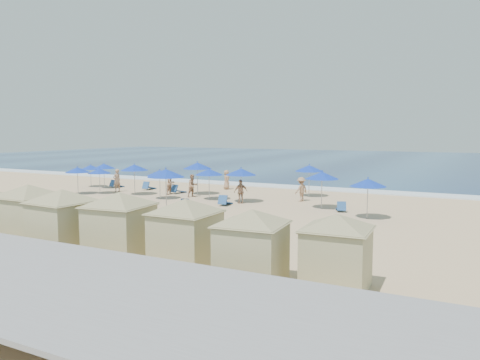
# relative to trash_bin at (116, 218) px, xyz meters

# --- Properties ---
(ground) EXTENTS (160.00, 160.00, 0.00)m
(ground) POSITION_rel_trash_bin_xyz_m (-0.26, 4.74, -0.42)
(ground) COLOR tan
(ground) RESTS_ON ground
(ocean) EXTENTS (160.00, 80.00, 0.06)m
(ocean) POSITION_rel_trash_bin_xyz_m (-0.26, 59.74, -0.39)
(ocean) COLOR navy
(ocean) RESTS_ON ground
(surf_line) EXTENTS (160.00, 2.50, 0.08)m
(surf_line) POSITION_rel_trash_bin_xyz_m (-0.26, 20.24, -0.38)
(surf_line) COLOR white
(surf_line) RESTS_ON ground
(trash_bin) EXTENTS (0.92, 0.92, 0.84)m
(trash_bin) POSITION_rel_trash_bin_xyz_m (0.00, 0.00, 0.00)
(trash_bin) COLOR black
(trash_bin) RESTS_ON ground
(cabana_1) EXTENTS (4.71, 4.71, 2.95)m
(cabana_1) POSITION_rel_trash_bin_xyz_m (-0.49, -4.87, 1.27)
(cabana_1) COLOR tan
(cabana_1) RESTS_ON ground
(cabana_2) EXTENTS (4.63, 4.63, 2.91)m
(cabana_2) POSITION_rel_trash_bin_xyz_m (1.95, -5.17, 1.25)
(cabana_2) COLOR tan
(cabana_2) RESTS_ON ground
(cabana_3) EXTENTS (4.63, 4.63, 2.92)m
(cabana_3) POSITION_rel_trash_bin_xyz_m (4.67, -4.83, 1.25)
(cabana_3) COLOR tan
(cabana_3) RESTS_ON ground
(cabana_4) EXTENTS (4.51, 4.51, 2.83)m
(cabana_4) POSITION_rel_trash_bin_xyz_m (7.64, -4.64, 1.20)
(cabana_4) COLOR tan
(cabana_4) RESTS_ON ground
(cabana_5) EXTENTS (4.36, 4.36, 2.75)m
(cabana_5) POSITION_rel_trash_bin_xyz_m (10.56, -5.15, 1.16)
(cabana_5) COLOR tan
(cabana_5) RESTS_ON ground
(cabana_6) EXTENTS (4.25, 4.25, 2.67)m
(cabana_6) POSITION_rel_trash_bin_xyz_m (13.15, -4.34, 1.11)
(cabana_6) COLOR tan
(cabana_6) RESTS_ON ground
(umbrella_0) EXTENTS (1.80, 1.80, 2.04)m
(umbrella_0) POSITION_rel_trash_bin_xyz_m (-14.17, 12.29, 1.35)
(umbrella_0) COLOR #A5A8AD
(umbrella_0) RESTS_ON ground
(umbrella_1) EXTENTS (1.85, 1.85, 2.11)m
(umbrella_1) POSITION_rel_trash_bin_xyz_m (-10.11, 9.23, 1.41)
(umbrella_1) COLOR #A5A8AD
(umbrella_1) RESTS_ON ground
(umbrella_2) EXTENTS (1.96, 1.96, 2.23)m
(umbrella_2) POSITION_rel_trash_bin_xyz_m (-12.42, 12.14, 1.52)
(umbrella_2) COLOR #A5A8AD
(umbrella_2) RESTS_ON ground
(umbrella_3) EXTENTS (2.19, 2.19, 2.49)m
(umbrella_3) POSITION_rel_trash_bin_xyz_m (-7.15, 9.97, 1.74)
(umbrella_3) COLOR #A5A8AD
(umbrella_3) RESTS_ON ground
(umbrella_4) EXTENTS (2.31, 2.31, 2.63)m
(umbrella_4) POSITION_rel_trash_bin_xyz_m (-2.89, 12.47, 1.86)
(umbrella_4) COLOR #A5A8AD
(umbrella_4) RESTS_ON ground
(umbrella_5) EXTENTS (1.95, 1.95, 2.22)m
(umbrella_5) POSITION_rel_trash_bin_xyz_m (-4.00, 9.06, 1.51)
(umbrella_5) COLOR #A5A8AD
(umbrella_5) RESTS_ON ground
(umbrella_6) EXTENTS (2.40, 2.40, 2.73)m
(umbrella_6) POSITION_rel_trash_bin_xyz_m (-0.58, 5.24, 1.95)
(umbrella_6) COLOR #A5A8AD
(umbrella_6) RESTS_ON ground
(umbrella_7) EXTENTS (2.07, 2.07, 2.36)m
(umbrella_7) POSITION_rel_trash_bin_xyz_m (-0.55, 10.39, 1.63)
(umbrella_7) COLOR #A5A8AD
(umbrella_7) RESTS_ON ground
(umbrella_8) EXTENTS (2.19, 2.19, 2.49)m
(umbrella_8) POSITION_rel_trash_bin_xyz_m (2.06, 10.41, 1.74)
(umbrella_8) COLOR #A5A8AD
(umbrella_8) RESTS_ON ground
(umbrella_9) EXTENTS (2.20, 2.20, 2.51)m
(umbrella_9) POSITION_rel_trash_bin_xyz_m (5.33, 15.39, 1.76)
(umbrella_9) COLOR #A5A8AD
(umbrella_9) RESTS_ON ground
(umbrella_10) EXTENTS (2.19, 2.19, 2.49)m
(umbrella_10) POSITION_rel_trash_bin_xyz_m (7.92, 10.45, 1.74)
(umbrella_10) COLOR #A5A8AD
(umbrella_10) RESTS_ON ground
(umbrella_11) EXTENTS (2.11, 2.11, 2.40)m
(umbrella_11) POSITION_rel_trash_bin_xyz_m (11.32, 8.31, 1.66)
(umbrella_11) COLOR #A5A8AD
(umbrella_11) RESTS_ON ground
(umbrella_12) EXTENTS (1.96, 1.96, 2.23)m
(umbrella_12) POSITION_rel_trash_bin_xyz_m (-11.44, 8.20, 1.52)
(umbrella_12) COLOR #A5A8AD
(umbrella_12) RESTS_ON ground
(beach_chair_0) EXTENTS (0.84, 1.37, 0.70)m
(beach_chair_0) POSITION_rel_trash_bin_xyz_m (-11.89, 12.96, -0.18)
(beach_chair_0) COLOR #26518E
(beach_chair_0) RESTS_ON ground
(beach_chair_1) EXTENTS (0.67, 1.36, 0.73)m
(beach_chair_1) POSITION_rel_trash_bin_xyz_m (-8.27, 13.02, -0.16)
(beach_chair_1) COLOR #26518E
(beach_chair_1) RESTS_ON ground
(beach_chair_2) EXTENTS (0.80, 1.43, 0.75)m
(beach_chair_2) POSITION_rel_trash_bin_xyz_m (-4.68, 12.23, -0.16)
(beach_chair_2) COLOR #26518E
(beach_chair_2) RESTS_ON ground
(beach_chair_3) EXTENTS (0.76, 1.29, 0.66)m
(beach_chair_3) POSITION_rel_trash_bin_xyz_m (0.04, 6.55, -0.19)
(beach_chair_3) COLOR #26518E
(beach_chair_3) RESTS_ON ground
(beach_chair_4) EXTENTS (0.78, 1.42, 0.74)m
(beach_chair_4) POSITION_rel_trash_bin_xyz_m (1.71, 8.68, -0.16)
(beach_chair_4) COLOR #26518E
(beach_chair_4) RESTS_ON ground
(beach_chair_5) EXTENTS (0.95, 1.35, 0.68)m
(beach_chair_5) POSITION_rel_trash_bin_xyz_m (9.35, 9.95, -0.18)
(beach_chair_5) COLOR #26518E
(beach_chair_5) RESTS_ON ground
(beachgoer_0) EXTENTS (0.58, 0.77, 1.89)m
(beachgoer_0) POSITION_rel_trash_bin_xyz_m (-9.68, 10.74, 0.53)
(beachgoer_0) COLOR tan
(beachgoer_0) RESTS_ON ground
(beachgoer_1) EXTENTS (0.69, 0.87, 1.74)m
(beachgoer_1) POSITION_rel_trash_bin_xyz_m (-4.78, 11.52, 0.45)
(beachgoer_1) COLOR tan
(beachgoer_1) RESTS_ON ground
(beachgoer_2) EXTENTS (0.94, 1.00, 1.66)m
(beachgoer_2) POSITION_rel_trash_bin_xyz_m (2.30, 9.92, 0.41)
(beachgoer_2) COLOR tan
(beachgoer_2) RESTS_ON ground
(beachgoer_3) EXTENTS (1.01, 1.28, 1.73)m
(beachgoer_3) POSITION_rel_trash_bin_xyz_m (5.64, 12.83, 0.45)
(beachgoer_3) COLOR tan
(beachgoer_3) RESTS_ON ground
(beachgoer_4) EXTENTS (0.96, 0.94, 1.67)m
(beachgoer_4) POSITION_rel_trash_bin_xyz_m (-2.46, 16.37, 0.42)
(beachgoer_4) COLOR tan
(beachgoer_4) RESTS_ON ground
(beachgoer_5) EXTENTS (0.92, 1.03, 1.73)m
(beachgoer_5) POSITION_rel_trash_bin_xyz_m (-2.44, 11.08, 0.45)
(beachgoer_5) COLOR tan
(beachgoer_5) RESTS_ON ground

